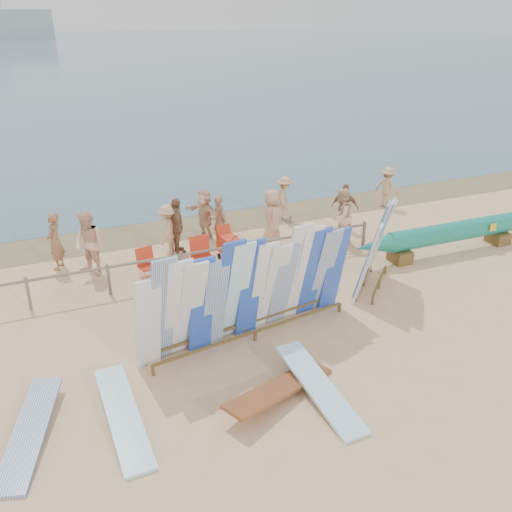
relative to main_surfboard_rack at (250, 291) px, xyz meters
name	(u,v)px	position (x,y,z in m)	size (l,w,h in m)	color
ground	(218,334)	(-0.64, 0.40, -1.20)	(160.00, 160.00, 0.00)	#DBAE7E
ocean	(24,47)	(-0.64, 128.40, -1.20)	(320.00, 240.00, 0.02)	#416174
wet_sand_strip	(149,231)	(-0.64, 7.60, -1.20)	(40.00, 2.60, 0.01)	olive
fence	(181,261)	(-0.64, 3.40, -0.57)	(12.08, 0.08, 0.90)	#78675A
main_surfboard_rack	(250,291)	(0.00, 0.00, 0.00)	(5.41, 1.42, 2.67)	brown
side_surfboard_rack	(375,248)	(4.03, 0.98, -0.01)	(2.05, 2.04, 2.65)	brown
outrigger_canoe	(453,233)	(7.72, 2.03, -0.55)	(7.09, 0.70, 1.01)	brown
vendor_table	(301,293)	(1.80, 0.89, -0.85)	(0.82, 0.60, 1.04)	brown
flat_board_e	(31,438)	(-4.86, -1.51, -1.20)	(0.56, 2.70, 0.07)	silver
flat_board_a	(124,424)	(-3.27, -1.82, -1.20)	(0.56, 2.70, 0.07)	#99DBF5
flat_board_b	(319,396)	(0.41, -2.53, -1.20)	(0.56, 2.70, 0.07)	#99DBF5
flat_board_c	(280,397)	(-0.30, -2.24, -1.20)	(0.56, 2.70, 0.07)	brown
beach_chair_left	(148,268)	(-1.44, 4.13, -0.96)	(0.60, 0.62, 0.81)	red
beach_chair_right	(202,259)	(0.15, 4.03, -0.93)	(0.59, 0.61, 0.92)	red
stroller	(228,248)	(1.03, 4.15, -0.76)	(0.61, 0.83, 1.08)	red
beachgoer_4	(177,226)	(-0.19, 5.38, -0.30)	(1.05, 0.46, 1.80)	#8C6042
beachgoer_7	(220,219)	(1.32, 5.69, -0.40)	(0.58, 0.32, 1.59)	#8C6042
beachgoer_3	(168,230)	(-0.48, 5.42, -0.40)	(1.03, 0.43, 1.60)	tan
beachgoer_8	(341,217)	(4.84, 4.00, -0.26)	(0.91, 0.44, 1.88)	beige
beachgoer_5	(204,214)	(0.97, 6.24, -0.35)	(1.57, 0.51, 1.69)	beige
beachgoer_9	(285,198)	(4.24, 6.86, -0.41)	(1.02, 0.42, 1.58)	tan
beachgoer_10	(345,207)	(5.69, 5.10, -0.39)	(0.94, 0.41, 1.61)	#8C6042
beachgoer_2	(89,244)	(-2.90, 4.87, -0.25)	(0.92, 0.44, 1.89)	beige
beachgoer_1	(55,241)	(-3.76, 5.67, -0.33)	(0.63, 0.35, 1.73)	#8C6042
beachgoer_extra_0	(387,187)	(8.48, 6.53, -0.41)	(1.02, 0.42, 1.57)	tan
beachgoer_6	(272,218)	(2.78, 4.82, -0.26)	(0.91, 0.44, 1.87)	tan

